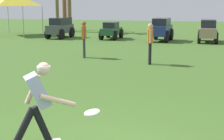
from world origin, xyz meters
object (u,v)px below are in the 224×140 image
parked_car_slot_a (60,27)px  parked_car_slot_b (111,30)px  parked_car_slot_c (161,29)px  teammate_near_sideline (84,36)px  teammate_deep (150,40)px  frisbee_thrower (38,101)px  parked_car_slot_d (208,30)px  frisbee_in_flight (92,113)px

parked_car_slot_a → parked_car_slot_b: (3.48, 0.21, -0.16)m
parked_car_slot_b → parked_car_slot_c: size_ratio=0.92×
teammate_near_sideline → teammate_deep: size_ratio=1.00×
teammate_near_sideline → frisbee_thrower: bearing=-75.0°
frisbee_thrower → parked_car_slot_d: size_ratio=0.59×
frisbee_thrower → teammate_deep: (0.56, 8.16, 0.14)m
frisbee_thrower → teammate_near_sideline: (-2.42, 9.04, 0.14)m
teammate_deep → parked_car_slot_a: 11.14m
parked_car_slot_b → parked_car_slot_c: parked_car_slot_c is taller
teammate_near_sideline → parked_car_slot_d: teammate_near_sideline is taller
teammate_deep → parked_car_slot_c: size_ratio=0.64×
teammate_near_sideline → parked_car_slot_a: 8.68m
teammate_deep → parked_car_slot_b: teammate_deep is taller
parked_car_slot_d → parked_car_slot_a: bearing=179.7°
teammate_deep → parked_car_slot_d: teammate_deep is taller
parked_car_slot_c → parked_car_slot_d: parked_car_slot_c is taller
frisbee_in_flight → teammate_deep: 7.85m
parked_car_slot_d → frisbee_thrower: bearing=-99.5°
teammate_near_sideline → parked_car_slot_a: size_ratio=0.64×
frisbee_thrower → parked_car_slot_b: size_ratio=0.64×
frisbee_thrower → parked_car_slot_b: frisbee_thrower is taller
parked_car_slot_b → teammate_deep: bearing=-66.0°
frisbee_in_flight → parked_car_slot_c: bearing=92.8°
frisbee_in_flight → parked_car_slot_d: parked_car_slot_d is taller
frisbee_in_flight → parked_car_slot_b: 16.94m
frisbee_thrower → parked_car_slot_b: (-3.27, 16.77, -0.23)m
frisbee_in_flight → teammate_deep: size_ratio=0.24×
parked_car_slot_b → parked_car_slot_a: bearing=-176.5°
teammate_near_sideline → parked_car_slot_a: teammate_near_sideline is taller
teammate_near_sideline → frisbee_in_flight: bearing=-69.7°
frisbee_thrower → teammate_deep: 8.18m
parked_car_slot_c → teammate_deep: bearing=-86.1°
frisbee_thrower → teammate_near_sideline: teammate_near_sideline is taller
teammate_deep → parked_car_slot_c: teammate_deep is taller
teammate_near_sideline → teammate_deep: 3.11m
frisbee_thrower → frisbee_in_flight: bearing=22.6°
parked_car_slot_c → frisbee_in_flight: bearing=-87.2°
parked_car_slot_d → frisbee_in_flight: bearing=-97.0°
parked_car_slot_b → parked_car_slot_c: 3.31m
frisbee_in_flight → teammate_near_sideline: size_ratio=0.24×
frisbee_thrower → teammate_near_sideline: 9.36m
frisbee_thrower → parked_car_slot_b: 17.09m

